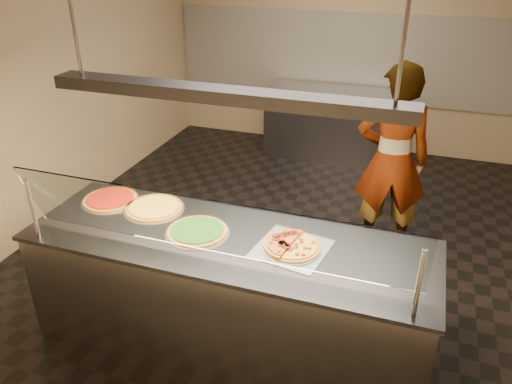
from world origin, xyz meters
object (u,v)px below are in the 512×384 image
(sneeze_guard, at_px, (205,226))
(heat_lamp_housing, at_px, (223,95))
(serving_counter, at_px, (229,292))
(prep_table, at_px, (328,123))
(perforated_tray, at_px, (292,248))
(worker, at_px, (392,161))
(half_pizza_sausage, at_px, (305,247))
(pizza_cheese, at_px, (154,207))
(half_pizza_pepperoni, at_px, (279,242))
(pizza_tomato, at_px, (111,199))
(pizza_spatula, at_px, (153,204))
(pizza_spinach, at_px, (198,231))

(sneeze_guard, xyz_separation_m, heat_lamp_housing, (-0.00, 0.34, 0.72))
(serving_counter, xyz_separation_m, prep_table, (-0.08, 3.94, 0.00))
(perforated_tray, distance_m, worker, 1.79)
(half_pizza_sausage, relative_size, pizza_cheese, 0.87)
(half_pizza_pepperoni, distance_m, half_pizza_sausage, 0.18)
(prep_table, bearing_deg, half_pizza_sausage, -80.94)
(pizza_tomato, distance_m, heat_lamp_housing, 1.50)
(half_pizza_pepperoni, relative_size, pizza_cheese, 0.87)
(prep_table, relative_size, heat_lamp_housing, 0.75)
(half_pizza_sausage, bearing_deg, half_pizza_pepperoni, 179.65)
(prep_table, bearing_deg, pizza_spatula, -99.65)
(serving_counter, distance_m, half_pizza_sausage, 0.73)
(sneeze_guard, distance_m, pizza_spinach, 0.50)
(serving_counter, distance_m, pizza_tomato, 1.21)
(pizza_tomato, distance_m, pizza_spatula, 0.38)
(half_pizza_pepperoni, bearing_deg, worker, 71.24)
(prep_table, bearing_deg, heat_lamp_housing, -88.79)
(perforated_tray, relative_size, pizza_spinach, 1.16)
(pizza_tomato, height_order, prep_table, pizza_tomato)
(pizza_spatula, bearing_deg, serving_counter, -18.44)
(half_pizza_sausage, height_order, pizza_cheese, half_pizza_sausage)
(sneeze_guard, relative_size, perforated_tray, 4.99)
(serving_counter, xyz_separation_m, pizza_spinach, (-0.23, 0.00, 0.48))
(perforated_tray, height_order, pizza_spatula, pizza_spatula)
(half_pizza_sausage, relative_size, prep_table, 0.23)
(heat_lamp_housing, bearing_deg, sneeze_guard, -90.00)
(half_pizza_sausage, height_order, pizza_spinach, half_pizza_sausage)
(serving_counter, height_order, heat_lamp_housing, heat_lamp_housing)
(pizza_spinach, relative_size, pizza_tomato, 1.02)
(sneeze_guard, xyz_separation_m, pizza_cheese, (-0.69, 0.56, -0.28))
(pizza_spinach, bearing_deg, half_pizza_sausage, 1.88)
(pizza_spinach, xyz_separation_m, heat_lamp_housing, (0.23, -0.00, 1.00))
(perforated_tray, height_order, half_pizza_sausage, half_pizza_sausage)
(half_pizza_pepperoni, relative_size, half_pizza_sausage, 1.00)
(perforated_tray, height_order, prep_table, perforated_tray)
(pizza_tomato, bearing_deg, perforated_tray, -7.10)
(half_pizza_pepperoni, xyz_separation_m, pizza_cheese, (-1.05, 0.18, -0.02))
(pizza_tomato, bearing_deg, pizza_spinach, -14.17)
(serving_counter, xyz_separation_m, perforated_tray, (0.45, 0.03, 0.47))
(half_pizza_sausage, distance_m, prep_table, 3.99)
(half_pizza_sausage, xyz_separation_m, pizza_tomato, (-1.63, 0.19, -0.01))
(sneeze_guard, bearing_deg, half_pizza_pepperoni, 46.03)
(perforated_tray, distance_m, heat_lamp_housing, 1.11)
(prep_table, bearing_deg, sneeze_guard, -88.89)
(pizza_spinach, bearing_deg, pizza_tomato, 165.83)
(pizza_cheese, distance_m, heat_lamp_housing, 1.24)
(serving_counter, xyz_separation_m, pizza_cheese, (-0.69, 0.21, 0.48))
(half_pizza_sausage, height_order, prep_table, half_pizza_sausage)
(prep_table, distance_m, worker, 2.46)
(half_pizza_sausage, xyz_separation_m, prep_table, (-0.62, 3.91, -0.49))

